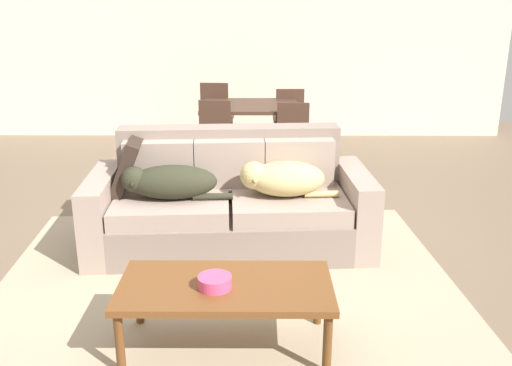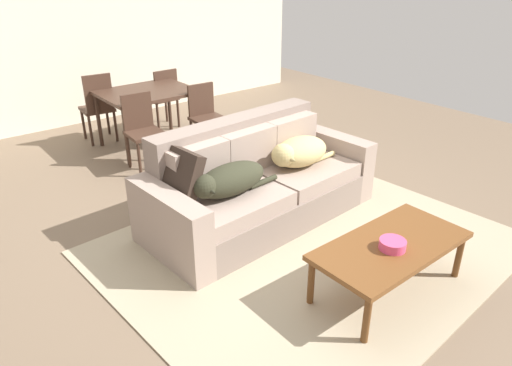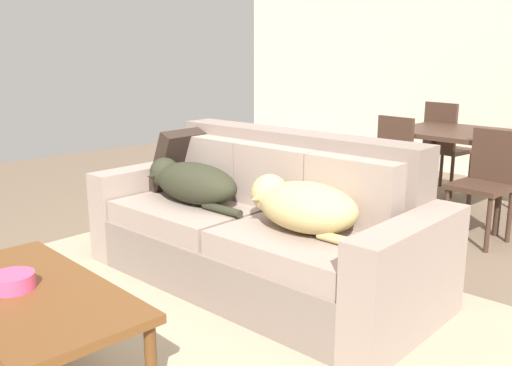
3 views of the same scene
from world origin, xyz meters
The scene contains 14 objects.
ground_plane centered at (0.00, 0.00, 0.00)m, with size 10.00×10.00×0.00m, color #75604C.
back_partition centered at (0.00, 4.00, 1.35)m, with size 8.00×0.12×2.70m, color beige.
area_rug centered at (0.17, -0.70, 0.01)m, with size 3.27×2.74×0.01m, color tan.
couch centered at (0.17, 0.01, 0.35)m, with size 2.31×1.10×0.93m.
dog_on_left_cushion centered at (-0.30, -0.19, 0.60)m, with size 0.86×0.37×0.27m.
dog_on_right_cushion centered at (0.59, -0.11, 0.61)m, with size 0.78×0.44×0.28m.
throw_pillow_by_left_arm centered at (-0.66, 0.01, 0.67)m, with size 0.10×0.46×0.46m, color #2E231B.
coffee_table centered at (0.22, -1.49, 0.37)m, with size 1.22×0.60×0.42m.
bowl_on_coffee_table centered at (0.16, -1.53, 0.45)m, with size 0.19×0.19×0.07m, color #EA4C7F.
dining_table centered at (0.30, 2.40, 0.67)m, with size 1.16×0.94×0.75m.
dining_chair_near_left centered at (-0.10, 1.79, 0.49)m, with size 0.43×0.43×0.88m.
dining_chair_near_right centered at (0.79, 1.79, 0.48)m, with size 0.42×0.42×0.86m.
dining_chair_far_left centered at (-0.16, 2.96, 0.52)m, with size 0.44×0.44×0.94m.
dining_chair_far_right centered at (0.80, 2.93, 0.49)m, with size 0.41×0.41×0.87m.
Camera 2 is at (-2.37, -3.11, 2.30)m, focal length 33.05 mm.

